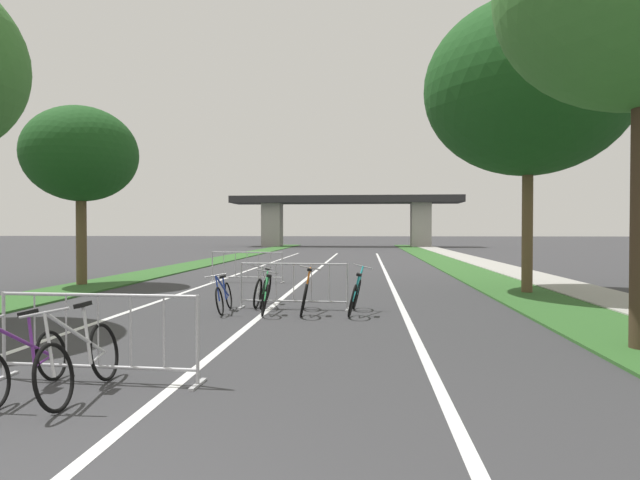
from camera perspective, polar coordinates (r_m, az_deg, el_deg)
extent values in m
cube|color=#2D5B26|center=(30.68, -11.49, -2.25)|extent=(2.03, 65.96, 0.05)
cube|color=#2D5B26|center=(29.74, 13.32, -2.36)|extent=(2.03, 65.96, 0.05)
cube|color=#9E9B93|center=(30.08, 16.93, -2.31)|extent=(1.79, 65.96, 0.08)
cube|color=silver|center=(21.66, -0.84, -3.66)|extent=(0.14, 38.16, 0.01)
cube|color=silver|center=(21.56, 7.18, -3.69)|extent=(0.14, 38.16, 0.01)
cube|color=silver|center=(22.16, -8.64, -3.57)|extent=(0.14, 38.16, 0.01)
cube|color=#2D2D30|center=(57.04, 2.78, 4.36)|extent=(24.57, 4.36, 0.74)
cube|color=#9E9B93|center=(57.81, -5.18, 1.62)|extent=(2.02, 2.40, 4.69)
cube|color=#9E9B93|center=(57.20, 10.81, 1.61)|extent=(2.02, 2.40, 4.69)
cylinder|color=brown|center=(18.66, -24.35, -0.08)|extent=(0.33, 0.33, 2.90)
ellipsoid|color=#194719|center=(18.81, -24.42, 8.45)|extent=(3.58, 3.58, 3.04)
cylinder|color=brown|center=(15.94, 21.47, 1.05)|extent=(0.30, 0.30, 3.62)
ellipsoid|color=#194719|center=(16.43, 21.57, 15.04)|extent=(5.77, 5.77, 4.90)
cylinder|color=#ADADB2|center=(7.54, -30.95, -8.78)|extent=(0.04, 0.04, 1.05)
cube|color=#ADADB2|center=(7.65, -30.91, -12.55)|extent=(0.08, 0.44, 0.03)
cylinder|color=#ADADB2|center=(6.35, -13.08, -10.51)|extent=(0.04, 0.04, 1.05)
cube|color=#ADADB2|center=(6.47, -13.06, -14.94)|extent=(0.08, 0.44, 0.03)
cylinder|color=#ADADB2|center=(6.79, -22.85, -5.49)|extent=(2.44, 0.15, 0.04)
cylinder|color=#ADADB2|center=(6.94, -22.79, -12.49)|extent=(2.44, 0.15, 0.04)
cylinder|color=#ADADB2|center=(7.29, -28.42, -8.38)|extent=(0.02, 0.02, 0.87)
cylinder|color=#ADADB2|center=(7.06, -25.71, -8.67)|extent=(0.02, 0.02, 0.87)
cylinder|color=#ADADB2|center=(6.85, -22.82, -8.94)|extent=(0.02, 0.02, 0.87)
cylinder|color=#ADADB2|center=(6.65, -19.75, -9.21)|extent=(0.02, 0.02, 0.87)
cylinder|color=#ADADB2|center=(6.48, -16.50, -9.47)|extent=(0.02, 0.02, 0.87)
cylinder|color=#ADADB2|center=(12.31, -8.49, -4.86)|extent=(0.04, 0.04, 1.05)
cube|color=#ADADB2|center=(12.37, -8.49, -7.21)|extent=(0.08, 0.44, 0.03)
cylinder|color=#ADADB2|center=(11.88, 2.97, -5.06)|extent=(0.04, 0.04, 1.05)
cube|color=#ADADB2|center=(11.95, 2.97, -7.50)|extent=(0.08, 0.44, 0.03)
cylinder|color=#ADADB2|center=(11.99, -2.87, -2.58)|extent=(2.44, 0.14, 0.04)
cylinder|color=#ADADB2|center=(12.08, -2.86, -6.61)|extent=(2.44, 0.14, 0.04)
cylinder|color=#ADADB2|center=(12.19, -6.65, -4.49)|extent=(0.02, 0.02, 0.87)
cylinder|color=#ADADB2|center=(12.10, -4.77, -4.52)|extent=(0.02, 0.02, 0.87)
cylinder|color=#ADADB2|center=(12.02, -2.86, -4.56)|extent=(0.02, 0.02, 0.87)
cylinder|color=#ADADB2|center=(11.96, -0.94, -4.59)|extent=(0.02, 0.02, 0.87)
cylinder|color=#ADADB2|center=(11.91, 1.01, -4.61)|extent=(0.02, 0.02, 0.87)
cylinder|color=#ADADB2|center=(18.59, -11.54, -2.86)|extent=(0.04, 0.04, 1.05)
cube|color=#ADADB2|center=(18.63, -11.54, -4.43)|extent=(0.07, 0.44, 0.03)
cylinder|color=#ADADB2|center=(17.99, -4.10, -2.97)|extent=(0.04, 0.04, 1.05)
cube|color=#ADADB2|center=(18.03, -4.10, -4.59)|extent=(0.07, 0.44, 0.03)
cylinder|color=#ADADB2|center=(18.22, -7.89, -1.34)|extent=(2.44, 0.10, 0.04)
cylinder|color=#ADADB2|center=(18.28, -7.88, -4.00)|extent=(2.44, 0.10, 0.04)
cylinder|color=#ADADB2|center=(18.46, -10.34, -2.60)|extent=(0.02, 0.02, 0.87)
cylinder|color=#ADADB2|center=(18.35, -9.12, -2.62)|extent=(0.02, 0.02, 0.87)
cylinder|color=#ADADB2|center=(18.24, -7.88, -2.64)|extent=(0.02, 0.02, 0.87)
cylinder|color=#ADADB2|center=(18.15, -6.64, -2.66)|extent=(0.02, 0.02, 0.87)
cylinder|color=#ADADB2|center=(18.06, -5.37, -2.67)|extent=(0.02, 0.02, 0.87)
torus|color=black|center=(10.94, -1.76, -6.52)|extent=(0.23, 0.71, 0.70)
torus|color=black|center=(12.02, -1.56, -5.83)|extent=(0.23, 0.71, 0.70)
cylinder|color=orange|center=(11.42, -1.38, -4.70)|extent=(0.07, 1.07, 0.63)
cylinder|color=orange|center=(11.21, -1.43, -4.89)|extent=(0.18, 0.11, 0.67)
cylinder|color=orange|center=(11.12, -1.75, -6.53)|extent=(0.07, 0.35, 0.08)
cylinder|color=orange|center=(11.96, -1.30, -4.44)|extent=(0.15, 0.08, 0.60)
cube|color=black|center=(11.14, -1.12, -3.22)|extent=(0.13, 0.25, 0.07)
cylinder|color=#99999E|center=(11.91, -1.04, -3.03)|extent=(0.49, 0.07, 0.12)
torus|color=black|center=(12.29, -9.87, -5.91)|extent=(0.19, 0.62, 0.60)
torus|color=black|center=(11.32, -10.78, -6.51)|extent=(0.19, 0.62, 0.60)
cylinder|color=#1E389E|center=(11.81, -10.51, -4.89)|extent=(0.06, 0.96, 0.57)
cylinder|color=#1E389E|center=(11.99, -10.28, -5.11)|extent=(0.14, 0.11, 0.50)
cylinder|color=#1E389E|center=(12.13, -9.98, -6.11)|extent=(0.06, 0.32, 0.07)
cylinder|color=#1E389E|center=(11.33, -10.99, -5.15)|extent=(0.14, 0.08, 0.54)
cube|color=black|center=(12.01, -10.45, -3.91)|extent=(0.12, 0.25, 0.07)
cylinder|color=#99999E|center=(11.33, -11.20, -3.79)|extent=(0.47, 0.06, 0.11)
torus|color=black|center=(13.25, -5.71, -5.20)|extent=(0.16, 0.69, 0.69)
torus|color=black|center=(12.20, -6.73, -5.75)|extent=(0.16, 0.69, 0.69)
cylinder|color=silver|center=(12.71, -5.98, -4.12)|extent=(0.11, 1.06, 0.63)
cylinder|color=silver|center=(12.92, -5.84, -4.33)|extent=(0.13, 0.13, 0.57)
cylinder|color=silver|center=(13.09, -5.88, -5.40)|extent=(0.04, 0.35, 0.08)
cylinder|color=silver|center=(12.18, -6.51, -4.35)|extent=(0.13, 0.09, 0.60)
cube|color=black|center=(12.93, -5.62, -3.07)|extent=(0.11, 0.24, 0.06)
cylinder|color=#99999E|center=(12.17, -6.28, -2.93)|extent=(0.51, 0.04, 0.10)
torus|color=black|center=(11.07, -5.96, -6.48)|extent=(0.33, 0.70, 0.68)
torus|color=black|center=(12.14, -6.17, -5.81)|extent=(0.33, 0.70, 0.68)
cylinder|color=#1E7238|center=(11.55, -5.81, -4.88)|extent=(0.18, 1.05, 0.55)
cylinder|color=#1E7238|center=(11.35, -5.80, -5.19)|extent=(0.17, 0.10, 0.54)
cylinder|color=#1E7238|center=(11.24, -6.02, -6.49)|extent=(0.12, 0.34, 0.08)
cylinder|color=#1E7238|center=(12.09, -5.93, -4.62)|extent=(0.15, 0.06, 0.52)
cube|color=black|center=(11.29, -5.52, -3.86)|extent=(0.16, 0.26, 0.07)
cylinder|color=#99999E|center=(12.04, -5.68, -3.41)|extent=(0.50, 0.14, 0.13)
torus|color=black|center=(10.88, 3.52, -6.57)|extent=(0.24, 0.71, 0.69)
torus|color=black|center=(11.95, 4.00, -5.88)|extent=(0.24, 0.71, 0.69)
cylinder|color=#197A7F|center=(11.35, 4.12, -4.64)|extent=(0.25, 1.06, 0.67)
cylinder|color=#197A7F|center=(11.15, 3.93, -5.18)|extent=(0.17, 0.13, 0.58)
cylinder|color=#197A7F|center=(11.05, 3.57, -6.58)|extent=(0.04, 0.35, 0.08)
cylinder|color=#197A7F|center=(11.89, 4.33, -4.38)|extent=(0.18, 0.10, 0.64)
cube|color=black|center=(11.08, 4.24, -3.75)|extent=(0.12, 0.25, 0.07)
cylinder|color=#99999E|center=(11.83, 4.67, -2.87)|extent=(0.44, 0.06, 0.12)
torus|color=black|center=(6.92, -22.27, -11.11)|extent=(0.20, 0.70, 0.69)
torus|color=black|center=(5.97, -26.75, -13.10)|extent=(0.20, 0.70, 0.69)
cylinder|color=#B7B7BC|center=(6.43, -24.75, -9.21)|extent=(0.12, 1.06, 0.66)
cylinder|color=#B7B7BC|center=(6.61, -23.85, -9.26)|extent=(0.18, 0.12, 0.66)
cylinder|color=#B7B7BC|center=(6.77, -22.86, -11.61)|extent=(0.05, 0.35, 0.08)
cylinder|color=#B7B7BC|center=(5.96, -27.18, -10.04)|extent=(0.16, 0.09, 0.64)
cube|color=black|center=(6.62, -24.22, -6.38)|extent=(0.12, 0.24, 0.07)
cylinder|color=#99999E|center=(5.96, -27.60, -6.97)|extent=(0.52, 0.05, 0.13)
torus|color=black|center=(7.19, -26.98, -11.05)|extent=(0.17, 0.60, 0.60)
cylinder|color=#662884|center=(6.74, -29.71, -9.31)|extent=(0.15, 1.04, 0.63)
cylinder|color=#662884|center=(6.92, -28.69, -9.41)|extent=(0.17, 0.12, 0.60)
cylinder|color=#662884|center=(7.05, -27.68, -11.48)|extent=(0.04, 0.35, 0.07)
cube|color=black|center=(6.93, -28.98, -6.89)|extent=(0.11, 0.24, 0.07)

